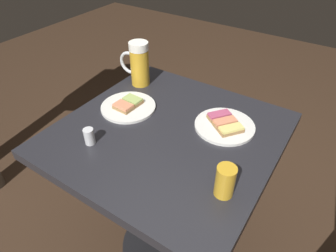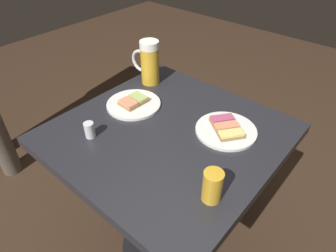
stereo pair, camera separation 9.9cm
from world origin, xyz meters
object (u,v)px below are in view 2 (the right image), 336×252
(beer_mug, at_px, (149,62))
(plate_far, at_px, (134,103))
(plate_near, at_px, (226,129))
(beer_glass_small, at_px, (212,186))
(salt_shaker, at_px, (90,130))

(beer_mug, bearing_deg, plate_far, -65.29)
(plate_far, bearing_deg, plate_near, 14.84)
(beer_mug, relative_size, beer_glass_small, 1.93)
(plate_near, xyz_separation_m, beer_mug, (-0.43, 0.08, 0.08))
(salt_shaker, bearing_deg, plate_far, 96.43)
(plate_far, bearing_deg, beer_mug, 114.71)
(plate_far, bearing_deg, beer_glass_small, -20.18)
(beer_glass_small, xyz_separation_m, salt_shaker, (-0.44, -0.05, -0.02))
(beer_mug, height_order, salt_shaker, beer_mug)
(plate_far, distance_m, beer_glass_small, 0.50)
(beer_glass_small, bearing_deg, plate_near, 114.14)
(plate_far, relative_size, beer_mug, 1.13)
(plate_near, xyz_separation_m, beer_glass_small, (0.12, -0.27, 0.04))
(beer_glass_small, bearing_deg, salt_shaker, -173.72)
(plate_near, bearing_deg, beer_glass_small, -65.86)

